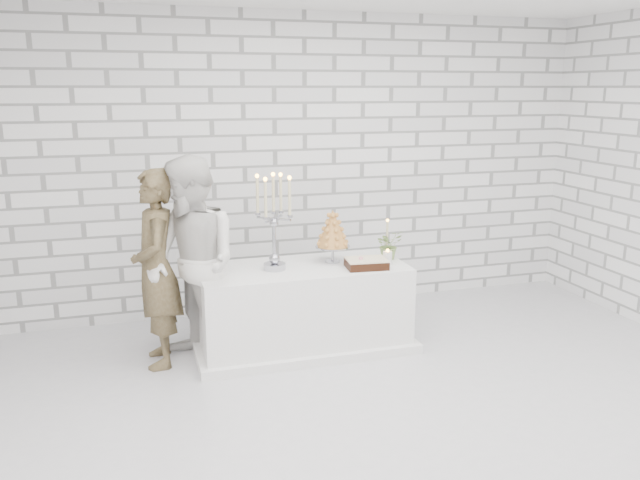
{
  "coord_description": "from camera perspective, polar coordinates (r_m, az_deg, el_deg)",
  "views": [
    {
      "loc": [
        -1.74,
        -3.77,
        2.27
      ],
      "look_at": [
        -0.26,
        1.1,
        1.05
      ],
      "focal_mm": 35.9,
      "sensor_mm": 36.0,
      "label": 1
    }
  ],
  "objects": [
    {
      "name": "bride",
      "position": [
        5.27,
        -11.27,
        -2.12
      ],
      "size": [
        0.95,
        1.05,
        1.75
      ],
      "primitive_type": "imported",
      "rotation": [
        0.0,
        0.0,
        -1.15
      ],
      "color": "silver",
      "rests_on": "ground"
    },
    {
      "name": "groom",
      "position": [
        5.4,
        -14.39,
        -2.51
      ],
      "size": [
        0.4,
        0.6,
        1.65
      ],
      "primitive_type": "imported",
      "rotation": [
        0.0,
        0.0,
        -1.56
      ],
      "color": "#4C3C22",
      "rests_on": "ground"
    },
    {
      "name": "extra_taper",
      "position": [
        5.94,
        6.0,
        0.15
      ],
      "size": [
        0.06,
        0.06,
        0.32
      ],
      "primitive_type": "cylinder",
      "rotation": [
        0.0,
        0.0,
        0.01
      ],
      "color": "beige",
      "rests_on": "cake_table"
    },
    {
      "name": "pillar_candle",
      "position": [
        5.64,
        6.04,
        -1.61
      ],
      "size": [
        0.1,
        0.1,
        0.12
      ],
      "primitive_type": "cylinder",
      "rotation": [
        0.0,
        0.0,
        -0.34
      ],
      "color": "white",
      "rests_on": "cake_table"
    },
    {
      "name": "croquembouche",
      "position": [
        5.65,
        1.13,
        0.35
      ],
      "size": [
        0.31,
        0.31,
        0.48
      ],
      "primitive_type": null,
      "rotation": [
        0.0,
        0.0,
        0.02
      ],
      "color": "#A06428",
      "rests_on": "cake_table"
    },
    {
      "name": "wall_back",
      "position": [
        6.56,
        -1.35,
        6.71
      ],
      "size": [
        6.0,
        0.01,
        3.0
      ],
      "primitive_type": "cube",
      "color": "white",
      "rests_on": "ground"
    },
    {
      "name": "cake_table",
      "position": [
        5.69,
        -1.53,
        -6.0
      ],
      "size": [
        1.8,
        0.8,
        0.75
      ],
      "primitive_type": "cube",
      "color": "white",
      "rests_on": "ground"
    },
    {
      "name": "candelabra",
      "position": [
        5.39,
        -4.14,
        1.64
      ],
      "size": [
        0.38,
        0.38,
        0.84
      ],
      "primitive_type": null,
      "rotation": [
        0.0,
        0.0,
        0.12
      ],
      "color": "#A3A3AD",
      "rests_on": "cake_table"
    },
    {
      "name": "chocolate_cake",
      "position": [
        5.53,
        4.16,
        -2.09
      ],
      "size": [
        0.37,
        0.28,
        0.08
      ],
      "primitive_type": "cube",
      "rotation": [
        0.0,
        0.0,
        -0.1
      ],
      "color": "black",
      "rests_on": "cake_table"
    },
    {
      "name": "ground",
      "position": [
        4.73,
        7.18,
        -15.3
      ],
      "size": [
        6.0,
        5.0,
        0.01
      ],
      "primitive_type": "cube",
      "color": "silver",
      "rests_on": "ground"
    },
    {
      "name": "flowers",
      "position": [
        5.81,
        6.16,
        -0.41
      ],
      "size": [
        0.27,
        0.25,
        0.27
      ],
      "primitive_type": "imported",
      "rotation": [
        0.0,
        0.0,
        0.18
      ],
      "color": "#537A38",
      "rests_on": "cake_table"
    }
  ]
}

